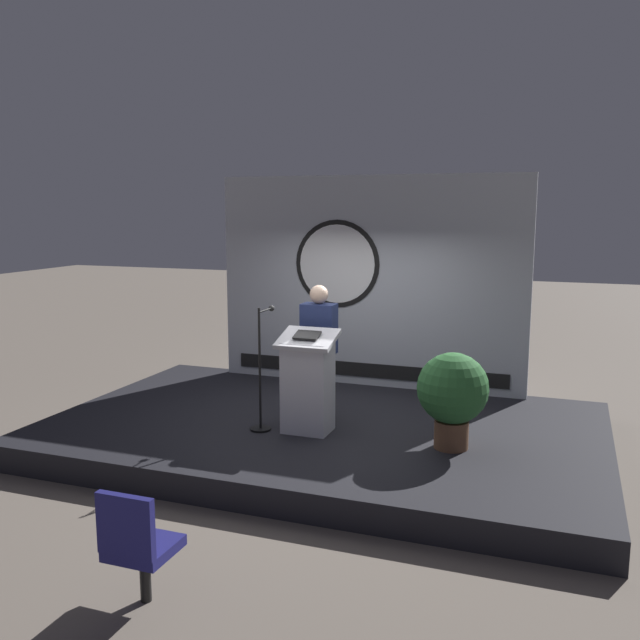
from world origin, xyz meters
The scene contains 8 objects.
ground_plane centered at (0.00, 0.00, 0.00)m, with size 40.00×40.00×0.00m, color #6B6056.
stage_platform centered at (0.00, 0.00, 0.15)m, with size 6.40×4.00×0.30m, color black.
banner_display centered at (-0.02, 1.85, 1.77)m, with size 4.40×0.12×2.95m.
podium centered at (-0.05, -0.39, 0.86)m, with size 0.64×0.49×1.16m.
speaker_person centered at (-0.10, 0.09, 1.12)m, with size 0.40×0.26×1.62m.
microphone_stand centered at (-0.57, -0.49, 0.79)m, with size 0.24×0.50×1.41m.
potted_plant centered at (1.57, -0.39, 0.91)m, with size 0.75×0.75×1.02m.
audience_chair_left centered at (-0.10, -3.60, 0.49)m, with size 0.44×0.45×0.89m.
Camera 1 is at (2.65, -7.39, 2.82)m, focal length 38.59 mm.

